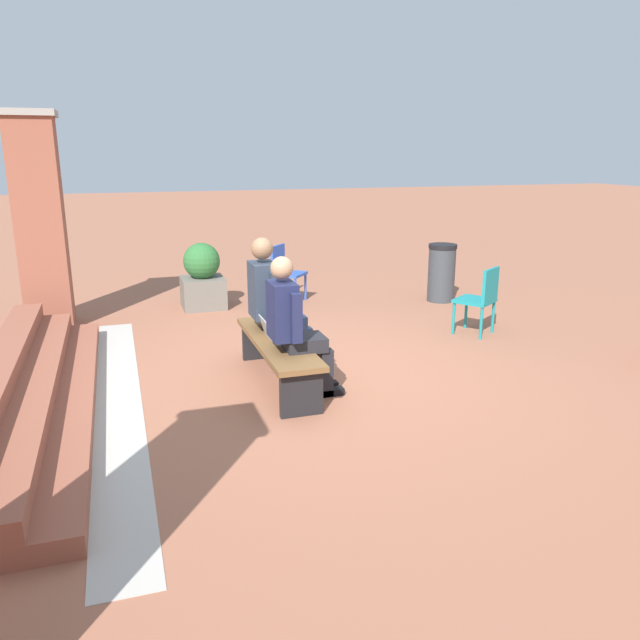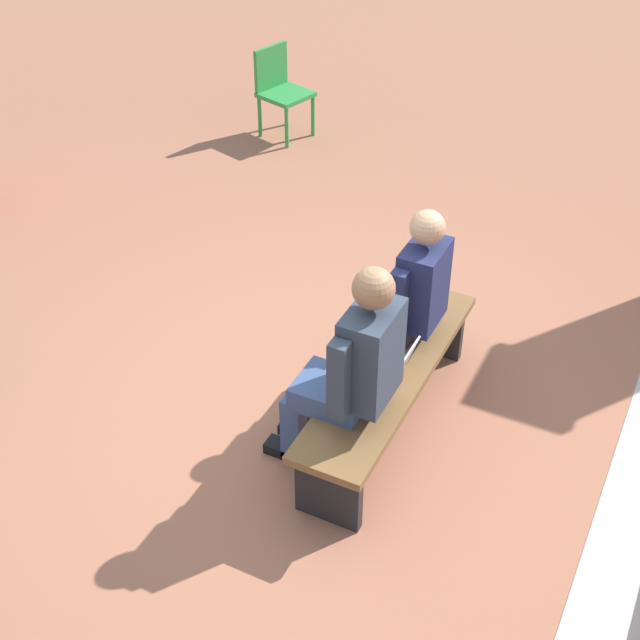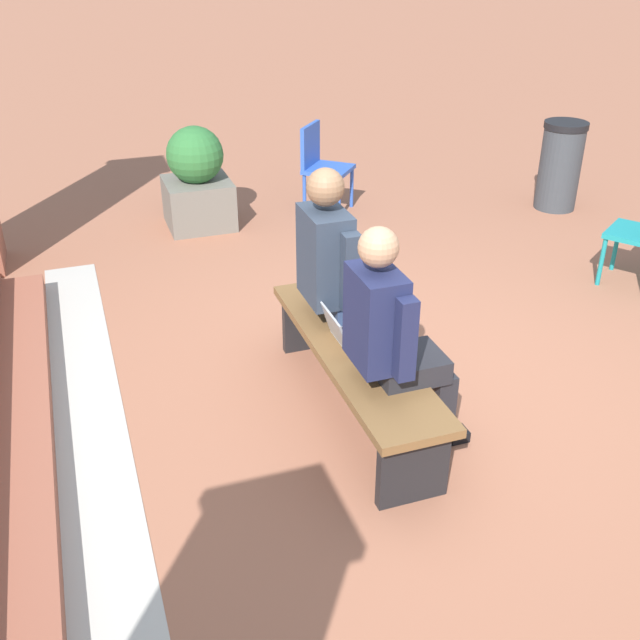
% 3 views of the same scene
% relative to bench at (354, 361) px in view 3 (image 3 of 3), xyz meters
% --- Properties ---
extents(ground_plane, '(60.00, 60.00, 0.00)m').
position_rel_bench_xyz_m(ground_plane, '(0.08, -0.33, -0.35)').
color(ground_plane, '#9E6047').
extents(concrete_strip, '(5.40, 0.40, 0.01)m').
position_rel_bench_xyz_m(concrete_strip, '(-0.00, 1.49, -0.35)').
color(concrete_strip, '#B7B2A8').
rests_on(concrete_strip, ground).
extents(bench, '(1.80, 0.44, 0.45)m').
position_rel_bench_xyz_m(bench, '(0.00, 0.00, 0.00)').
color(bench, brown).
rests_on(bench, ground).
extents(person_student, '(0.52, 0.66, 1.31)m').
position_rel_bench_xyz_m(person_student, '(-0.36, -0.07, 0.35)').
color(person_student, '#232328').
rests_on(person_student, ground).
extents(person_adult, '(0.56, 0.71, 1.38)m').
position_rel_bench_xyz_m(person_adult, '(0.39, -0.07, 0.38)').
color(person_adult, '#384C75').
rests_on(person_adult, ground).
extents(laptop, '(0.32, 0.29, 0.21)m').
position_rel_bench_xyz_m(laptop, '(0.05, 0.01, 0.15)').
color(laptop, '#9EA0A5').
rests_on(laptop, bench).
extents(plastic_chair_near_bench_left, '(0.59, 0.59, 0.84)m').
position_rel_bench_xyz_m(plastic_chair_near_bench_left, '(3.33, -0.96, 0.13)').
color(plastic_chair_near_bench_left, '#2D56B7').
rests_on(plastic_chair_near_bench_left, ground).
extents(planter, '(0.60, 0.60, 0.94)m').
position_rel_bench_xyz_m(planter, '(3.30, 0.26, 0.08)').
color(planter, '#6B665B').
rests_on(planter, ground).
extents(litter_bin, '(0.42, 0.42, 0.86)m').
position_rel_bench_xyz_m(litter_bin, '(2.60, -3.20, 0.08)').
color(litter_bin, '#383D42').
rests_on(litter_bin, ground).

